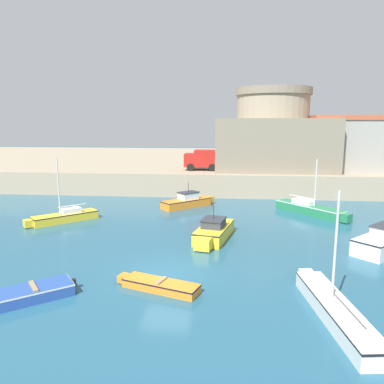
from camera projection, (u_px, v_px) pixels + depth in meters
name	position (u px, v px, depth m)	size (l,w,h in m)	color
ground_plane	(166.00, 273.00, 18.96)	(200.00, 200.00, 0.00)	#235670
quay_seawall	(209.00, 165.00, 57.35)	(120.00, 40.00, 2.38)	gray
dinghy_orange_0	(159.00, 285.00, 17.10)	(4.08, 2.14, 0.49)	orange
sailboat_yellow_1	(64.00, 216.00, 28.86)	(4.64, 4.53, 4.98)	yellow
sailboat_green_2	(310.00, 209.00, 31.14)	(5.25, 5.87, 4.66)	#237A4C
dinghy_blue_3	(31.00, 293.00, 16.14)	(3.65, 3.23, 0.61)	#284C9E
sailboat_white_6	(335.00, 309.00, 14.53)	(2.00, 6.94, 5.02)	white
motorboat_yellow_7	(214.00, 231.00, 24.48)	(2.69, 5.36, 2.31)	yellow
motorboat_orange_8	(188.00, 201.00, 33.92)	(4.67, 4.45, 2.28)	orange
fortress	(272.00, 137.00, 43.38)	(12.67, 12.67, 9.00)	gray
harbor_shed_near_wharf	(350.00, 143.00, 40.08)	(8.36, 4.59, 5.93)	gray
truck_on_quay	(204.00, 159.00, 41.22)	(4.32, 2.21, 2.20)	#AD1E19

